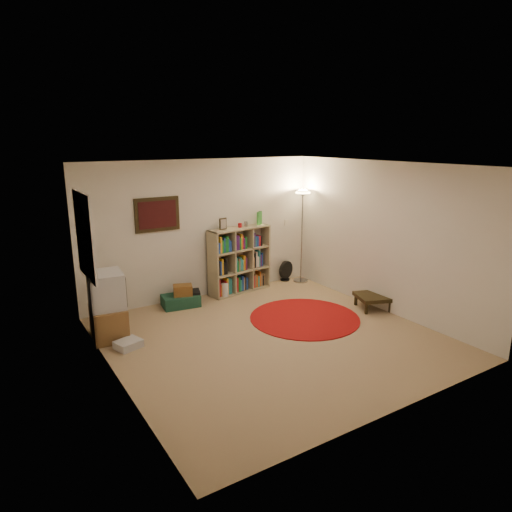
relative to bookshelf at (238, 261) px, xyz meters
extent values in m
cube|color=#917755|center=(-0.65, -2.09, -0.61)|extent=(4.50, 4.50, 0.02)
cube|color=white|center=(-0.65, -2.09, 1.91)|extent=(4.50, 4.50, 0.02)
cube|color=beige|center=(-0.65, 0.17, 0.65)|extent=(4.50, 0.02, 2.50)
cube|color=beige|center=(-0.65, -4.35, 0.65)|extent=(4.50, 0.02, 2.50)
cube|color=beige|center=(-2.91, -2.09, 0.65)|extent=(0.02, 4.50, 2.50)
cube|color=beige|center=(1.61, -2.09, 0.65)|extent=(0.02, 4.50, 2.50)
cube|color=black|center=(-1.50, 0.14, 1.00)|extent=(0.78, 0.04, 0.58)
cube|color=#460E0F|center=(-1.50, 0.12, 1.00)|extent=(0.66, 0.01, 0.46)
cube|color=white|center=(-2.88, -0.79, 0.95)|extent=(0.03, 1.00, 1.20)
cube|color=beige|center=(1.20, 0.14, 0.60)|extent=(0.08, 0.01, 0.12)
cube|color=#9A8B67|center=(0.02, -0.01, -0.59)|extent=(1.28, 0.52, 0.03)
cube|color=#9A8B67|center=(0.02, -0.01, 0.63)|extent=(1.28, 0.52, 0.03)
cube|color=#9A8B67|center=(-0.58, -0.09, 0.02)|extent=(0.07, 0.36, 1.24)
cube|color=#9A8B67|center=(0.62, 0.07, 0.02)|extent=(0.07, 0.36, 1.24)
cube|color=#9A8B67|center=(0.00, 0.16, 0.02)|extent=(1.23, 0.18, 1.24)
cube|color=#9A8B67|center=(-0.19, -0.03, 0.02)|extent=(0.07, 0.34, 1.19)
cube|color=#9A8B67|center=(0.22, 0.02, 0.02)|extent=(0.07, 0.34, 1.19)
cube|color=#9A8B67|center=(0.02, -0.01, -0.19)|extent=(1.22, 0.49, 0.03)
cube|color=#9A8B67|center=(0.02, -0.01, 0.23)|extent=(1.22, 0.49, 0.03)
cube|color=gold|center=(-0.55, -0.12, -0.44)|extent=(0.06, 0.15, 0.27)
cube|color=#AD1822|center=(-0.51, -0.11, -0.41)|extent=(0.05, 0.15, 0.32)
cube|color=#C65718|center=(-0.47, -0.11, -0.46)|extent=(0.05, 0.15, 0.22)
cube|color=#451863|center=(-0.43, -0.10, -0.46)|extent=(0.05, 0.15, 0.22)
cube|color=#C65718|center=(-0.40, -0.10, -0.47)|extent=(0.05, 0.14, 0.20)
cube|color=#AD1822|center=(-0.37, -0.09, -0.44)|extent=(0.05, 0.14, 0.26)
cube|color=gold|center=(-0.33, -0.09, -0.42)|extent=(0.05, 0.15, 0.31)
cube|color=teal|center=(-0.29, -0.08, -0.41)|extent=(0.06, 0.15, 0.32)
cube|color=teal|center=(-0.25, -0.08, -0.43)|extent=(0.06, 0.15, 0.29)
cube|color=#451863|center=(-0.55, -0.12, -0.07)|extent=(0.06, 0.15, 0.20)
cube|color=black|center=(-0.51, -0.11, -0.06)|extent=(0.05, 0.15, 0.22)
cube|color=navy|center=(-0.47, -0.11, -0.04)|extent=(0.05, 0.14, 0.26)
cube|color=gold|center=(-0.43, -0.10, -0.02)|extent=(0.05, 0.15, 0.30)
cube|color=black|center=(-0.39, -0.10, -0.06)|extent=(0.06, 0.15, 0.23)
cube|color=black|center=(-0.35, -0.09, -0.02)|extent=(0.06, 0.15, 0.31)
cube|color=#187B2B|center=(-0.55, -0.12, 0.35)|extent=(0.06, 0.15, 0.25)
cube|color=navy|center=(-0.50, -0.11, 0.33)|extent=(0.06, 0.15, 0.20)
cube|color=gold|center=(-0.46, -0.10, 0.39)|extent=(0.06, 0.15, 0.31)
cube|color=#187B2B|center=(-0.42, -0.10, 0.35)|extent=(0.06, 0.15, 0.23)
cube|color=navy|center=(-0.38, -0.09, 0.37)|extent=(0.04, 0.14, 0.28)
cube|color=#187B2B|center=(-0.35, -0.09, 0.36)|extent=(0.04, 0.14, 0.26)
cube|color=#187B2B|center=(-0.32, -0.09, 0.38)|extent=(0.06, 0.15, 0.30)
cube|color=navy|center=(-0.28, -0.08, 0.35)|extent=(0.04, 0.14, 0.25)
cube|color=navy|center=(-0.25, -0.08, 0.34)|extent=(0.06, 0.15, 0.21)
cube|color=#AD1822|center=(-0.14, -0.06, -0.42)|extent=(0.05, 0.15, 0.30)
cube|color=#AD1822|center=(-0.10, -0.06, -0.43)|extent=(0.05, 0.15, 0.28)
cube|color=#187B2B|center=(-0.06, -0.05, -0.43)|extent=(0.06, 0.15, 0.28)
cube|color=teal|center=(-0.02, -0.05, -0.46)|extent=(0.05, 0.15, 0.21)
cube|color=navy|center=(0.02, -0.04, -0.43)|extent=(0.06, 0.15, 0.29)
cube|color=olive|center=(0.06, -0.04, -0.44)|extent=(0.04, 0.14, 0.25)
cube|color=black|center=(0.09, -0.03, -0.43)|extent=(0.05, 0.14, 0.29)
cube|color=navy|center=(0.13, -0.03, -0.45)|extent=(0.06, 0.15, 0.24)
cube|color=#451863|center=(-0.14, -0.06, -0.06)|extent=(0.04, 0.14, 0.21)
cube|color=teal|center=(-0.11, -0.06, -0.04)|extent=(0.05, 0.14, 0.26)
cube|color=#187B2B|center=(-0.08, -0.05, -0.07)|extent=(0.05, 0.14, 0.20)
cube|color=olive|center=(-0.05, -0.05, -0.05)|extent=(0.04, 0.14, 0.24)
cube|color=teal|center=(-0.02, -0.05, -0.04)|extent=(0.04, 0.14, 0.26)
cube|color=teal|center=(0.02, -0.04, -0.06)|extent=(0.06, 0.15, 0.21)
cube|color=gold|center=(0.05, -0.04, -0.03)|extent=(0.04, 0.14, 0.28)
cube|color=#C65718|center=(0.08, -0.03, -0.03)|extent=(0.05, 0.14, 0.28)
cube|color=#451863|center=(0.11, -0.03, -0.06)|extent=(0.04, 0.14, 0.23)
cube|color=teal|center=(-0.14, -0.06, 0.34)|extent=(0.04, 0.14, 0.21)
cube|color=#451863|center=(-0.11, -0.06, 0.38)|extent=(0.06, 0.15, 0.29)
cube|color=#451863|center=(-0.07, -0.05, 0.37)|extent=(0.06, 0.15, 0.28)
cube|color=#187B2B|center=(-0.03, -0.05, 0.35)|extent=(0.05, 0.15, 0.23)
cube|color=gold|center=(0.01, -0.04, 0.38)|extent=(0.04, 0.14, 0.30)
cube|color=#AD1822|center=(0.03, -0.04, 0.37)|extent=(0.05, 0.14, 0.27)
cube|color=#451863|center=(0.07, -0.03, 0.34)|extent=(0.05, 0.14, 0.21)
cube|color=#187B2B|center=(0.11, -0.03, 0.35)|extent=(0.06, 0.15, 0.23)
cube|color=#451863|center=(0.27, -0.01, -0.42)|extent=(0.05, 0.15, 0.30)
cube|color=#AD1822|center=(0.31, 0.00, -0.45)|extent=(0.05, 0.14, 0.23)
cube|color=olive|center=(0.34, 0.00, -0.44)|extent=(0.04, 0.14, 0.27)
cube|color=#C65718|center=(0.37, 0.01, -0.45)|extent=(0.06, 0.15, 0.24)
cube|color=teal|center=(0.41, 0.01, -0.47)|extent=(0.06, 0.15, 0.21)
cube|color=#C65718|center=(0.45, 0.02, -0.42)|extent=(0.05, 0.15, 0.29)
cube|color=olive|center=(0.49, 0.02, -0.45)|extent=(0.05, 0.15, 0.25)
cube|color=black|center=(0.53, 0.03, -0.47)|extent=(0.05, 0.15, 0.20)
cube|color=olive|center=(0.56, 0.03, -0.46)|extent=(0.05, 0.14, 0.23)
cube|color=#451863|center=(0.27, -0.01, -0.07)|extent=(0.04, 0.14, 0.20)
cube|color=olive|center=(0.30, 0.00, -0.07)|extent=(0.04, 0.14, 0.21)
cube|color=black|center=(0.33, 0.00, -0.03)|extent=(0.05, 0.14, 0.28)
cube|color=silver|center=(0.36, 0.00, -0.02)|extent=(0.05, 0.15, 0.31)
cube|color=silver|center=(0.40, 0.01, -0.07)|extent=(0.06, 0.15, 0.20)
cube|color=teal|center=(0.44, 0.01, -0.01)|extent=(0.05, 0.14, 0.32)
cube|color=#451863|center=(0.47, 0.02, -0.05)|extent=(0.05, 0.14, 0.23)
cube|color=navy|center=(0.50, 0.02, -0.04)|extent=(0.05, 0.14, 0.26)
cube|color=teal|center=(0.28, -0.01, 0.39)|extent=(0.06, 0.15, 0.31)
cube|color=#451863|center=(0.31, 0.00, 0.37)|extent=(0.04, 0.14, 0.28)
cube|color=teal|center=(0.34, 0.00, 0.33)|extent=(0.04, 0.14, 0.20)
cube|color=navy|center=(0.37, 0.01, 0.34)|extent=(0.04, 0.14, 0.21)
cube|color=navy|center=(0.40, 0.01, 0.33)|extent=(0.04, 0.14, 0.21)
cube|color=#AD1822|center=(0.44, 0.01, 0.34)|extent=(0.06, 0.15, 0.21)
cube|color=black|center=(0.48, 0.02, 0.34)|extent=(0.05, 0.15, 0.21)
cube|color=black|center=(-0.34, -0.03, 0.75)|extent=(0.15, 0.04, 0.21)
cube|color=gray|center=(-0.33, -0.05, 0.75)|extent=(0.12, 0.02, 0.17)
cylinder|color=#A10E13|center=(0.04, 0.00, 0.68)|extent=(0.08, 0.08, 0.08)
cylinder|color=#949397|center=(0.18, 0.02, 0.69)|extent=(0.07, 0.07, 0.10)
cylinder|color=green|center=(0.46, 0.02, 0.77)|extent=(0.08, 0.08, 0.25)
cylinder|color=green|center=(0.54, 0.09, 0.77)|extent=(0.08, 0.08, 0.25)
cylinder|color=#949397|center=(1.39, -0.13, -0.59)|extent=(0.34, 0.34, 0.03)
cylinder|color=#949397|center=(1.39, -0.13, 0.30)|extent=(0.03, 0.03, 1.75)
cone|color=#949397|center=(1.39, -0.13, 1.21)|extent=(0.41, 0.41, 0.14)
cylinder|color=#FFD88C|center=(1.39, -0.13, 1.21)|extent=(0.33, 0.33, 0.02)
cylinder|color=black|center=(1.16, 0.09, -0.59)|extent=(0.24, 0.24, 0.03)
cylinder|color=black|center=(1.16, 0.09, -0.50)|extent=(0.05, 0.05, 0.15)
cylinder|color=black|center=(1.16, 0.07, -0.37)|extent=(0.37, 0.18, 0.36)
cube|color=brown|center=(-2.66, -0.79, -0.37)|extent=(0.54, 0.73, 0.47)
cube|color=#B6B6BB|center=(-2.66, -0.79, 0.13)|extent=(0.53, 0.61, 0.52)
cube|color=black|center=(-2.42, -0.82, 0.13)|extent=(0.07, 0.49, 0.43)
cube|color=black|center=(-2.41, -0.82, 0.13)|extent=(0.06, 0.43, 0.38)
cube|color=#B6B6BB|center=(-2.53, -1.30, -0.55)|extent=(0.40, 0.36, 0.11)
cube|color=#153C2B|center=(-1.26, -0.16, -0.50)|extent=(0.68, 0.49, 0.20)
cube|color=brown|center=(-1.22, -0.19, -0.31)|extent=(0.38, 0.32, 0.18)
cube|color=black|center=(-1.08, -0.14, -0.48)|extent=(0.43, 0.39, 0.24)
cylinder|color=silver|center=(-0.39, -0.17, -0.47)|extent=(0.16, 0.16, 0.27)
cylinder|color=maroon|center=(0.23, -1.75, -0.59)|extent=(1.78, 1.78, 0.02)
cube|color=black|center=(1.49, -2.03, -0.39)|extent=(0.69, 0.69, 0.06)
cube|color=black|center=(1.22, -2.15, -0.51)|extent=(0.06, 0.06, 0.19)
cube|color=black|center=(1.62, -2.30, -0.51)|extent=(0.06, 0.06, 0.19)
cube|color=black|center=(1.37, -1.75, -0.51)|extent=(0.06, 0.06, 0.19)
cube|color=black|center=(1.77, -1.90, -0.51)|extent=(0.06, 0.06, 0.19)
camera|label=1|loc=(-4.13, -7.21, 2.24)|focal=32.00mm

